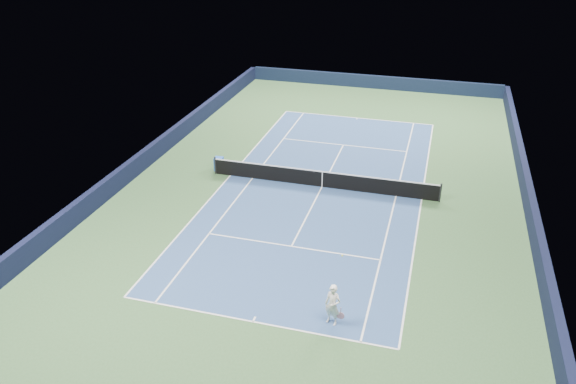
# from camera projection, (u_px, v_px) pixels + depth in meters

# --- Properties ---
(ground) EXTENTS (40.00, 40.00, 0.00)m
(ground) POSITION_uv_depth(u_px,v_px,m) (322.00, 187.00, 31.44)
(ground) COLOR #33562F
(ground) RESTS_ON ground
(wall_far) EXTENTS (22.00, 0.35, 1.10)m
(wall_far) POSITION_uv_depth(u_px,v_px,m) (373.00, 82.00, 48.16)
(wall_far) COLOR black
(wall_far) RESTS_ON ground
(wall_right) EXTENTS (0.35, 40.00, 1.10)m
(wall_right) POSITION_uv_depth(u_px,v_px,m) (530.00, 203.00, 28.56)
(wall_right) COLOR black
(wall_right) RESTS_ON ground
(wall_left) EXTENTS (0.35, 40.00, 1.10)m
(wall_left) POSITION_uv_depth(u_px,v_px,m) (147.00, 157.00, 33.82)
(wall_left) COLOR black
(wall_left) RESTS_ON ground
(court_surface) EXTENTS (10.97, 23.77, 0.01)m
(court_surface) POSITION_uv_depth(u_px,v_px,m) (322.00, 187.00, 31.44)
(court_surface) COLOR navy
(court_surface) RESTS_ON ground
(baseline_far) EXTENTS (10.97, 0.08, 0.00)m
(baseline_far) POSITION_uv_depth(u_px,v_px,m) (357.00, 118.00, 41.61)
(baseline_far) COLOR white
(baseline_far) RESTS_ON ground
(baseline_near) EXTENTS (10.97, 0.08, 0.00)m
(baseline_near) POSITION_uv_depth(u_px,v_px,m) (253.00, 322.00, 21.26)
(baseline_near) COLOR white
(baseline_near) RESTS_ON ground
(sideline_doubles_right) EXTENTS (0.08, 23.77, 0.00)m
(sideline_doubles_right) POSITION_uv_depth(u_px,v_px,m) (422.00, 199.00, 30.10)
(sideline_doubles_right) COLOR white
(sideline_doubles_right) RESTS_ON ground
(sideline_doubles_left) EXTENTS (0.08, 23.77, 0.00)m
(sideline_doubles_left) POSITION_uv_depth(u_px,v_px,m) (230.00, 175.00, 32.77)
(sideline_doubles_left) COLOR white
(sideline_doubles_left) RESTS_ON ground
(sideline_singles_right) EXTENTS (0.08, 23.77, 0.00)m
(sideline_singles_right) POSITION_uv_depth(u_px,v_px,m) (396.00, 196.00, 30.44)
(sideline_singles_right) COLOR white
(sideline_singles_right) RESTS_ON ground
(sideline_singles_left) EXTENTS (0.08, 23.77, 0.00)m
(sideline_singles_left) POSITION_uv_depth(u_px,v_px,m) (253.00, 178.00, 32.44)
(sideline_singles_left) COLOR white
(sideline_singles_left) RESTS_ON ground
(service_line_far) EXTENTS (8.23, 0.08, 0.00)m
(service_line_far) POSITION_uv_depth(u_px,v_px,m) (343.00, 145.00, 36.92)
(service_line_far) COLOR white
(service_line_far) RESTS_ON ground
(service_line_near) EXTENTS (8.23, 0.08, 0.00)m
(service_line_near) POSITION_uv_depth(u_px,v_px,m) (291.00, 246.00, 25.96)
(service_line_near) COLOR white
(service_line_near) RESTS_ON ground
(center_service_line) EXTENTS (0.08, 12.80, 0.00)m
(center_service_line) POSITION_uv_depth(u_px,v_px,m) (322.00, 187.00, 31.44)
(center_service_line) COLOR white
(center_service_line) RESTS_ON ground
(center_mark_far) EXTENTS (0.08, 0.30, 0.00)m
(center_mark_far) POSITION_uv_depth(u_px,v_px,m) (357.00, 119.00, 41.48)
(center_mark_far) COLOR white
(center_mark_far) RESTS_ON ground
(center_mark_near) EXTENTS (0.08, 0.30, 0.00)m
(center_mark_near) POSITION_uv_depth(u_px,v_px,m) (254.00, 319.00, 21.39)
(center_mark_near) COLOR white
(center_mark_near) RESTS_ON ground
(tennis_net) EXTENTS (12.90, 0.10, 1.07)m
(tennis_net) POSITION_uv_depth(u_px,v_px,m) (322.00, 179.00, 31.21)
(tennis_net) COLOR black
(tennis_net) RESTS_ON ground
(sponsor_cube) EXTENTS (0.57, 0.48, 0.81)m
(sponsor_cube) POSITION_uv_depth(u_px,v_px,m) (219.00, 164.00, 33.26)
(sponsor_cube) COLOR blue
(sponsor_cube) RESTS_ON ground
(tennis_player) EXTENTS (0.82, 1.32, 2.45)m
(tennis_player) POSITION_uv_depth(u_px,v_px,m) (333.00, 305.00, 20.82)
(tennis_player) COLOR white
(tennis_player) RESTS_ON ground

